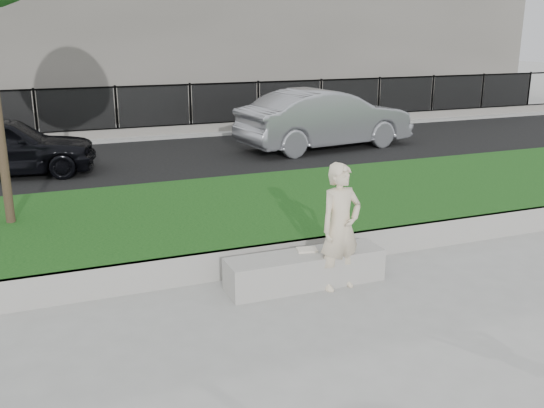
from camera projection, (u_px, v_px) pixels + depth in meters
name	position (u px, v px, depth m)	size (l,w,h in m)	color
ground	(311.00, 301.00, 7.33)	(90.00, 90.00, 0.00)	gray
grass_bank	(233.00, 217.00, 9.95)	(34.00, 4.00, 0.40)	black
grass_kerb	(279.00, 257.00, 8.20)	(34.00, 0.08, 0.40)	gray
street	(164.00, 162.00, 14.91)	(34.00, 7.00, 0.04)	black
far_pavement	(134.00, 133.00, 18.91)	(34.00, 3.00, 0.12)	gray
iron_fence	(138.00, 121.00, 17.89)	(32.00, 0.30, 1.50)	slate
stone_bench	(305.00, 269.00, 7.75)	(2.06, 0.51, 0.42)	gray
man	(340.00, 227.00, 7.50)	(0.59, 0.39, 1.62)	beige
book	(307.00, 250.00, 7.79)	(0.25, 0.18, 0.03)	silver
car_dark	(4.00, 146.00, 13.29)	(1.56, 3.88, 1.32)	black
car_silver	(325.00, 119.00, 16.36)	(1.68, 4.83, 1.59)	gray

